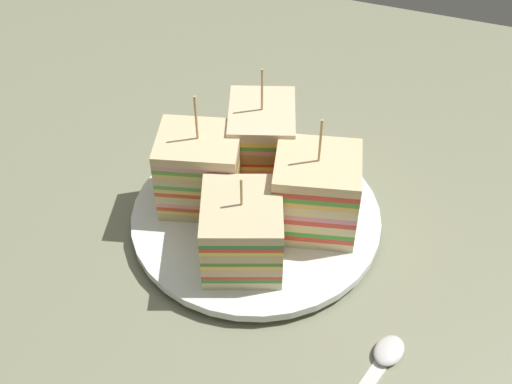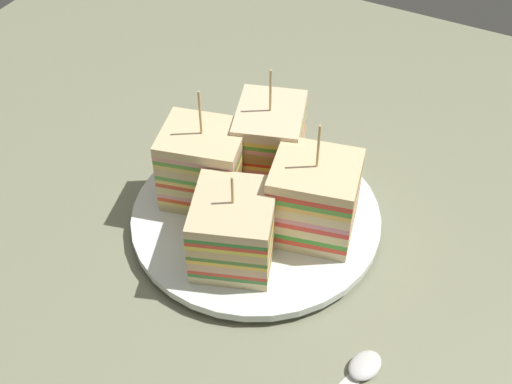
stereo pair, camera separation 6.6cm
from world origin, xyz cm
name	(u,v)px [view 2 (the right image)]	position (x,y,z in cm)	size (l,w,h in cm)	color
ground_plane	(256,230)	(0.00, 0.00, -0.90)	(108.73, 98.05, 1.80)	gray
plate	(256,218)	(0.00, 0.00, 1.00)	(25.28, 25.28, 1.64)	silver
sandwich_wedge_0	(234,229)	(0.69, -5.78, 5.16)	(9.50, 9.97, 10.10)	beige
sandwich_wedge_1	(313,199)	(5.78, 0.71, 5.75)	(9.40, 8.78, 12.95)	beige
sandwich_wedge_2	(269,144)	(-1.37, 5.66, 5.97)	(8.69, 9.63, 13.39)	#CFBD86
sandwich_wedge_3	(203,166)	(-5.82, -0.17, 5.75)	(9.40, 8.43, 13.12)	#D7C282
chip_pile	(252,209)	(0.03, -0.99, 3.18)	(6.46, 6.44, 3.19)	#EBC976
spoon	(352,379)	(15.41, -12.32, 0.40)	(5.58, 13.01, 1.00)	silver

